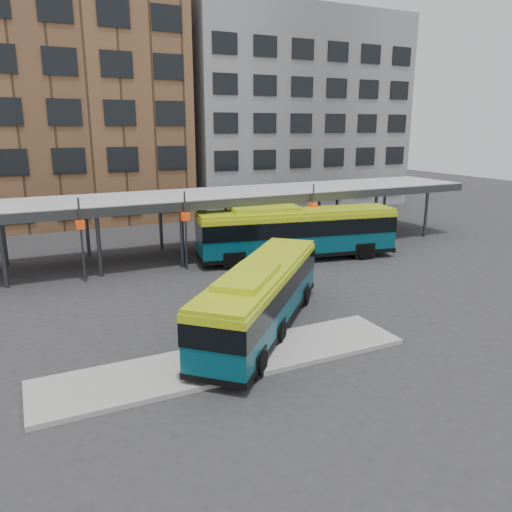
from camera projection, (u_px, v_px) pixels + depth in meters
The scene contains 9 objects.
ground at pixel (312, 313), 23.52m from camera, with size 120.00×120.00×0.00m, color #28282B.
boarding_island at pixel (229, 361), 18.58m from camera, with size 14.00×3.00×0.18m, color gray.
canopy at pixel (212, 197), 33.73m from camera, with size 40.00×6.53×4.80m.
building_brick at pixel (29, 98), 44.44m from camera, with size 26.00×14.00×22.00m, color brown.
building_grey at pixel (285, 112), 55.59m from camera, with size 24.00×14.00×20.00m, color slate.
bus_front at pixel (261, 295), 21.17m from camera, with size 9.40×9.81×3.09m.
bus_rear at pixel (296, 231), 32.61m from camera, with size 13.29×4.98×3.59m.
pedestrian at pixel (229, 340), 18.17m from camera, with size 0.58×0.69×1.61m.
bike_rack at pixel (370, 232), 39.11m from camera, with size 4.44×1.39×1.02m.
Camera 1 is at (-11.96, -18.74, 8.58)m, focal length 35.00 mm.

